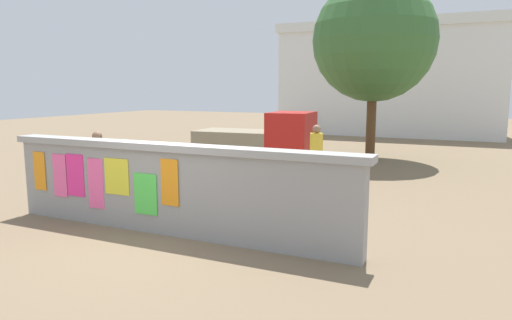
% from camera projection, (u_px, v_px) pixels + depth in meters
% --- Properties ---
extents(ground, '(60.00, 60.00, 0.00)m').
position_uv_depth(ground, '(312.00, 166.00, 15.47)').
color(ground, '#7A664C').
extents(poster_wall, '(7.05, 0.42, 1.61)m').
position_uv_depth(poster_wall, '(169.00, 188.00, 8.18)').
color(poster_wall, gray).
rests_on(poster_wall, ground).
extents(auto_rickshaw_truck, '(3.69, 1.73, 1.85)m').
position_uv_depth(auto_rickshaw_truck, '(260.00, 143.00, 14.32)').
color(auto_rickshaw_truck, black).
rests_on(auto_rickshaw_truck, ground).
extents(motorcycle, '(1.90, 0.56, 0.87)m').
position_uv_depth(motorcycle, '(167.00, 182.00, 10.47)').
color(motorcycle, black).
rests_on(motorcycle, ground).
extents(bicycle_near, '(1.69, 0.46, 0.95)m').
position_uv_depth(bicycle_near, '(275.00, 210.00, 8.48)').
color(bicycle_near, black).
rests_on(bicycle_near, ground).
extents(bicycle_far, '(1.70, 0.44, 0.95)m').
position_uv_depth(bicycle_far, '(156.00, 172.00, 12.39)').
color(bicycle_far, black).
rests_on(bicycle_far, ground).
extents(person_walking, '(0.47, 0.47, 1.62)m').
position_uv_depth(person_walking, '(98.00, 160.00, 10.35)').
color(person_walking, '#BF6626').
rests_on(person_walking, ground).
extents(person_bystander, '(0.45, 0.45, 1.62)m').
position_uv_depth(person_bystander, '(316.00, 149.00, 12.16)').
color(person_bystander, '#BF6626').
rests_on(person_bystander, ground).
extents(tree_roadside, '(4.28, 4.28, 6.35)m').
position_uv_depth(tree_roadside, '(374.00, 40.00, 16.22)').
color(tree_roadside, brown).
rests_on(tree_roadside, ground).
extents(building_background, '(11.96, 4.44, 6.08)m').
position_uv_depth(building_background, '(390.00, 79.00, 25.84)').
color(building_background, white).
rests_on(building_background, ground).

